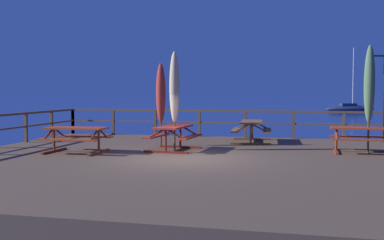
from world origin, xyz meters
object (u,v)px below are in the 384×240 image
picnic_table_mid_left (76,134)px  picnic_table_back_left (366,134)px  patio_umbrella_tall_mid_left (369,84)px  sailboat_distant (350,108)px  patio_umbrella_tall_mid_right (161,93)px  picnic_table_mid_right (173,133)px  patio_umbrella_short_back (175,88)px  picnic_table_mid_centre (252,127)px  lamp_post_hooked (379,84)px

picnic_table_mid_left → picnic_table_back_left: size_ratio=0.90×
patio_umbrella_tall_mid_left → sailboat_distant: sailboat_distant is taller
picnic_table_back_left → patio_umbrella_tall_mid_right: patio_umbrella_tall_mid_right is taller
picnic_table_mid_left → picnic_table_mid_right: bearing=23.5°
patio_umbrella_tall_mid_right → patio_umbrella_short_back: size_ratio=0.90×
patio_umbrella_short_back → picnic_table_back_left: bearing=7.0°
picnic_table_mid_centre → lamp_post_hooked: 4.87m
picnic_table_back_left → patio_umbrella_tall_mid_left: 1.49m
picnic_table_back_left → patio_umbrella_tall_mid_right: (-6.53, 0.40, 1.21)m
patio_umbrella_tall_mid_right → picnic_table_mid_right: bearing=-57.0°
patio_umbrella_tall_mid_right → lamp_post_hooked: bearing=21.4°
picnic_table_mid_left → lamp_post_hooked: bearing=29.3°
patio_umbrella_tall_mid_left → picnic_table_mid_right: bearing=-172.5°
picnic_table_mid_right → patio_umbrella_tall_mid_right: bearing=123.0°
picnic_table_back_left → picnic_table_mid_centre: same height
patio_umbrella_short_back → sailboat_distant: (9.34, 45.06, -2.16)m
picnic_table_mid_right → patio_umbrella_tall_mid_left: 6.09m
lamp_post_hooked → sailboat_distant: 41.22m
patio_umbrella_short_back → patio_umbrella_tall_mid_left: patio_umbrella_tall_mid_left is taller
patio_umbrella_tall_mid_right → lamp_post_hooked: lamp_post_hooked is taller
picnic_table_mid_left → picnic_table_mid_centre: bearing=40.6°
picnic_table_back_left → patio_umbrella_tall_mid_right: 6.65m
patio_umbrella_short_back → picnic_table_mid_centre: bearing=54.2°
picnic_table_mid_right → picnic_table_mid_centre: size_ratio=0.86×
patio_umbrella_short_back → patio_umbrella_tall_mid_left: bearing=6.9°
patio_umbrella_short_back → lamp_post_hooked: lamp_post_hooked is taller
picnic_table_mid_right → patio_umbrella_tall_mid_left: bearing=7.5°
picnic_table_back_left → lamp_post_hooked: size_ratio=0.64×
picnic_table_mid_right → picnic_table_back_left: size_ratio=0.89×
picnic_table_mid_left → patio_umbrella_tall_mid_right: patio_umbrella_tall_mid_right is taller
picnic_table_mid_left → patio_umbrella_tall_mid_left: patio_umbrella_tall_mid_left is taller
patio_umbrella_short_back → picnic_table_mid_right: bearing=-112.5°
picnic_table_mid_right → patio_umbrella_tall_mid_right: size_ratio=0.66×
picnic_table_mid_right → patio_umbrella_tall_mid_right: (-0.76, 1.17, 1.22)m
picnic_table_back_left → lamp_post_hooked: bearing=75.7°
picnic_table_back_left → sailboat_distant: (3.60, 44.35, -0.76)m
patio_umbrella_short_back → lamp_post_hooked: 7.70m
sailboat_distant → picnic_table_mid_left: bearing=-104.6°
patio_umbrella_tall_mid_right → picnic_table_mid_centre: bearing=32.0°
picnic_table_mid_centre → patio_umbrella_tall_mid_right: size_ratio=0.76×
patio_umbrella_short_back → sailboat_distant: 46.07m
picnic_table_mid_right → lamp_post_hooked: 7.91m
picnic_table_back_left → patio_umbrella_short_back: bearing=-173.0°
picnic_table_mid_left → patio_umbrella_tall_mid_left: size_ratio=0.57×
picnic_table_mid_left → lamp_post_hooked: lamp_post_hooked is taller
picnic_table_mid_right → picnic_table_back_left: (5.77, 0.77, 0.01)m
picnic_table_mid_left → picnic_table_mid_right: 2.96m
picnic_table_mid_centre → patio_umbrella_tall_mid_left: 4.57m
picnic_table_mid_left → picnic_table_mid_centre: size_ratio=0.87×
picnic_table_mid_left → patio_umbrella_short_back: patio_umbrella_short_back is taller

